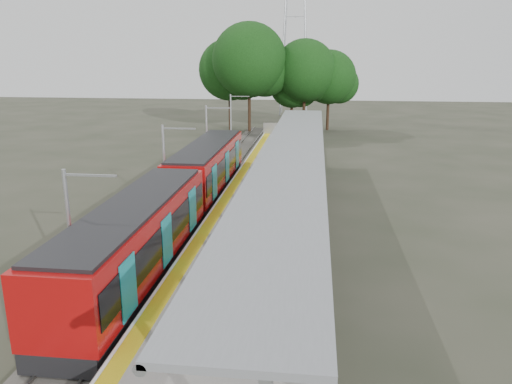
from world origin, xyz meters
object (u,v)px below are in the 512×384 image
bench_mid (302,207)px  litter_bin (284,184)px  bench_near (308,269)px  info_pillar_far (297,198)px  info_pillar_near (262,253)px  bench_far (312,181)px  train (180,194)px

bench_mid → litter_bin: size_ratio=1.68×
bench_near → info_pillar_far: 8.69m
bench_near → info_pillar_far: bearing=109.1°
bench_mid → info_pillar_near: (-1.33, -7.54, 0.33)m
bench_near → info_pillar_far: size_ratio=0.76×
info_pillar_far → litter_bin: bearing=86.3°
info_pillar_far → litter_bin: size_ratio=2.15×
bench_far → info_pillar_far: (-0.76, -5.46, 0.34)m
train → bench_near: train is taller
bench_mid → bench_far: 5.99m
train → info_pillar_far: 6.41m
info_pillar_near → litter_bin: (0.06, 12.62, -0.40)m
info_pillar_far → train: bearing=170.9°
bench_mid → info_pillar_far: size_ratio=0.78×
info_pillar_near → info_pillar_far: (1.06, 8.06, -0.02)m
train → bench_far: train is taller
bench_far → bench_near: bearing=-104.3°
train → info_pillar_near: 9.01m
train → bench_far: 9.48m
bench_mid → info_pillar_near: bearing=-113.0°
train → bench_mid: size_ratio=18.79×
bench_mid → litter_bin: (-1.27, 5.08, -0.07)m
info_pillar_near → litter_bin: size_ratio=2.21×
info_pillar_near → litter_bin: 12.63m
train → info_pillar_near: (5.30, -7.28, -0.21)m
bench_mid → bench_far: (0.48, 5.97, -0.03)m
train → info_pillar_near: bearing=-53.9°
train → bench_mid: (6.64, 0.26, -0.54)m
bench_far → info_pillar_far: 5.52m
bench_near → bench_mid: size_ratio=0.97×
bench_far → litter_bin: 1.97m
bench_mid → bench_far: bench_mid is taller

